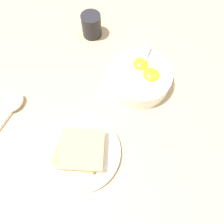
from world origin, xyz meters
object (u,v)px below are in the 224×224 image
at_px(egg_bowl, 140,77).
at_px(soup_spoon, 12,106).
at_px(drinking_cup, 91,25).
at_px(toast_sandwich, 80,150).
at_px(toast_plate, 81,152).

height_order(egg_bowl, soup_spoon, egg_bowl).
bearing_deg(drinking_cup, egg_bowl, -1.66).
xyz_separation_m(soup_spoon, drinking_cup, (-0.08, 0.33, 0.03)).
bearing_deg(toast_sandwich, egg_bowl, 104.43).
distance_m(toast_plate, toast_sandwich, 0.03).
relative_size(soup_spoon, drinking_cup, 1.86).
xyz_separation_m(egg_bowl, drinking_cup, (-0.23, 0.01, 0.01)).
distance_m(toast_sandwich, drinking_cup, 0.39).
bearing_deg(drinking_cup, soup_spoon, -76.78).
bearing_deg(toast_sandwich, drinking_cup, 139.11).
xyz_separation_m(toast_sandwich, soup_spoon, (-0.22, -0.07, -0.02)).
bearing_deg(toast_sandwich, toast_plate, -152.83).
height_order(egg_bowl, toast_sandwich, egg_bowl).
bearing_deg(drinking_cup, toast_plate, -41.03).
distance_m(egg_bowl, soup_spoon, 0.36).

